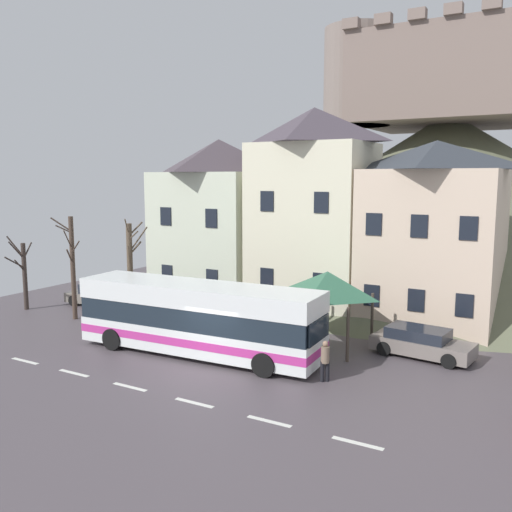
{
  "coord_description": "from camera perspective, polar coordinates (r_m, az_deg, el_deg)",
  "views": [
    {
      "loc": [
        12.55,
        -17.5,
        7.85
      ],
      "look_at": [
        -0.27,
        4.93,
        4.18
      ],
      "focal_mm": 38.7,
      "sensor_mm": 36.0,
      "label": 1
    }
  ],
  "objects": [
    {
      "name": "townhouse_00",
      "position": [
        35.93,
        -3.81,
        3.75
      ],
      "size": [
        6.71,
        6.77,
        10.28
      ],
      "color": "beige",
      "rests_on": "ground_plane"
    },
    {
      "name": "townhouse_02",
      "position": [
        30.44,
        17.84,
        2.1
      ],
      "size": [
        6.65,
        6.36,
        9.76
      ],
      "color": "beige",
      "rests_on": "ground_plane"
    },
    {
      "name": "bus_shelter",
      "position": [
        25.78,
        7.39,
        -2.91
      ],
      "size": [
        3.6,
        3.6,
        3.56
      ],
      "color": "#473D33",
      "rests_on": "ground_plane"
    },
    {
      "name": "bare_tree_02",
      "position": [
        29.45,
        -12.84,
        -1.8
      ],
      "size": [
        0.98,
        1.22,
        5.81
      ],
      "color": "brown",
      "rests_on": "ground_plane"
    },
    {
      "name": "bare_tree_01",
      "position": [
        35.63,
        -22.87,
        -1.67
      ],
      "size": [
        1.08,
        1.78,
        4.46
      ],
      "color": "#382D28",
      "rests_on": "ground_plane"
    },
    {
      "name": "parked_car_00",
      "position": [
        35.64,
        -15.69,
        -3.85
      ],
      "size": [
        4.33,
        2.33,
        1.36
      ],
      "rotation": [
        0.0,
        0.0,
        3.24
      ],
      "color": "slate",
      "rests_on": "ground_plane"
    },
    {
      "name": "transit_bus",
      "position": [
        24.8,
        -6.01,
        -6.51
      ],
      "size": [
        11.55,
        3.18,
        3.2
      ],
      "rotation": [
        0.0,
        0.0,
        0.05
      ],
      "color": "white",
      "rests_on": "ground_plane"
    },
    {
      "name": "parked_car_01",
      "position": [
        25.68,
        16.7,
        -8.57
      ],
      "size": [
        4.5,
        2.26,
        1.29
      ],
      "rotation": [
        0.0,
        0.0,
        -0.12
      ],
      "color": "slate",
      "rests_on": "ground_plane"
    },
    {
      "name": "hilltop_castle",
      "position": [
        46.69,
        18.97,
        6.57
      ],
      "size": [
        41.15,
        41.15,
        19.31
      ],
      "color": "#62664D",
      "rests_on": "ground_plane"
    },
    {
      "name": "bare_tree_00",
      "position": [
        32.13,
        -18.44,
        -1.0
      ],
      "size": [
        1.92,
        0.98,
        5.76
      ],
      "color": "#47382D",
      "rests_on": "ground_plane"
    },
    {
      "name": "public_bench",
      "position": [
        29.25,
        5.18,
        -6.55
      ],
      "size": [
        1.64,
        0.48,
        0.87
      ],
      "color": "#33473D",
      "rests_on": "ground_plane"
    },
    {
      "name": "pedestrian_00",
      "position": [
        21.84,
        7.16,
        -10.54
      ],
      "size": [
        0.33,
        0.33,
        1.63
      ],
      "color": "black",
      "rests_on": "ground_plane"
    },
    {
      "name": "townhouse_01",
      "position": [
        31.83,
        5.91,
        4.49
      ],
      "size": [
        6.38,
        5.16,
        11.74
      ],
      "color": "beige",
      "rests_on": "ground_plane"
    },
    {
      "name": "ground_plane",
      "position": [
        22.94,
        -5.67,
        -12.04
      ],
      "size": [
        40.0,
        60.0,
        0.07
      ],
      "color": "#50484D"
    },
    {
      "name": "parked_car_03",
      "position": [
        32.52,
        -9.84,
        -4.72
      ],
      "size": [
        4.18,
        2.22,
        1.45
      ],
      "rotation": [
        0.0,
        0.0,
        3.21
      ],
      "color": "silver",
      "rests_on": "ground_plane"
    },
    {
      "name": "pedestrian_01",
      "position": [
        24.14,
        6.24,
        -8.56
      ],
      "size": [
        0.35,
        0.35,
        1.66
      ],
      "color": "#38332D",
      "rests_on": "ground_plane"
    }
  ]
}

